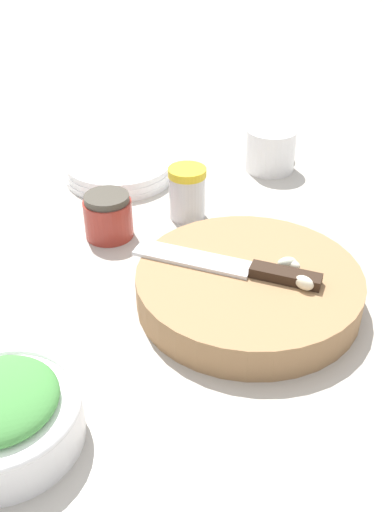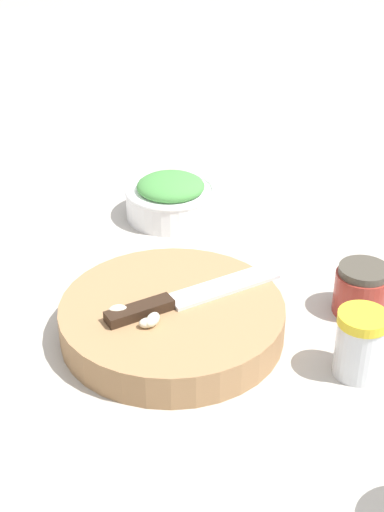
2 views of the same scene
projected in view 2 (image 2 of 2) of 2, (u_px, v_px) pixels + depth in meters
ground_plane at (244, 307)px, 0.93m from camera, size 5.00×5.00×0.00m
cutting_board at (172, 319)px, 0.87m from camera, size 0.27×0.27×0.04m
chef_knife at (184, 298)px, 0.86m from camera, size 0.13×0.22×0.01m
garlic_cloves at (136, 317)px, 0.82m from camera, size 0.06×0.04×0.02m
herb_bowl at (171, 197)px, 1.14m from camera, size 0.15×0.15×0.07m
spice_jar at (360, 344)px, 0.79m from camera, size 0.06×0.06×0.08m
honey_jar at (361, 290)px, 0.91m from camera, size 0.07×0.07×0.07m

